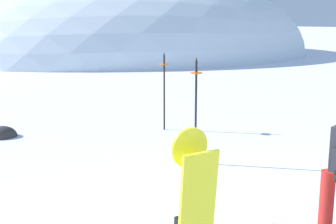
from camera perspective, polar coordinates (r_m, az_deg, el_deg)
name	(u,v)px	position (r m, az deg, el deg)	size (l,w,h in m)	color
ridge_peak_main	(119,53)	(34.32, -6.34, 7.57)	(28.79, 25.91, 12.74)	white
piste_marker_near	(196,103)	(7.30, 3.59, 1.09)	(0.20, 0.20, 1.78)	black
piste_marker_far	(164,86)	(9.64, -0.49, 3.40)	(0.20, 0.20, 1.70)	black
rock_mid	(1,137)	(9.82, -20.55, -3.01)	(0.65, 0.55, 0.45)	#383333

